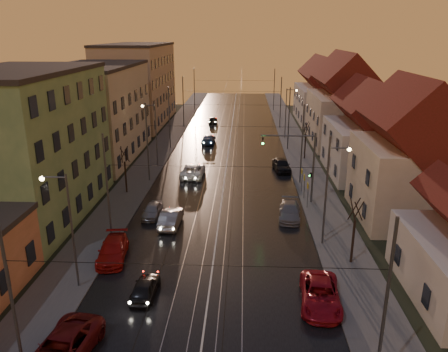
# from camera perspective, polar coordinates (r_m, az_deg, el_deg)

# --- Properties ---
(ground) EXTENTS (160.00, 160.00, 0.00)m
(ground) POSITION_cam_1_polar(r_m,az_deg,el_deg) (28.32, -2.25, -16.92)
(ground) COLOR black
(ground) RESTS_ON ground
(road) EXTENTS (16.00, 120.00, 0.04)m
(road) POSITION_cam_1_polar(r_m,az_deg,el_deg) (65.16, 0.65, 3.79)
(road) COLOR black
(road) RESTS_ON ground
(sidewalk_left) EXTENTS (4.00, 120.00, 0.15)m
(sidewalk_left) POSITION_cam_1_polar(r_m,az_deg,el_deg) (66.23, -8.05, 3.89)
(sidewalk_left) COLOR #4C4C4C
(sidewalk_left) RESTS_ON ground
(sidewalk_right) EXTENTS (4.00, 120.00, 0.15)m
(sidewalk_right) POSITION_cam_1_polar(r_m,az_deg,el_deg) (65.59, 9.43, 3.68)
(sidewalk_right) COLOR #4C4C4C
(sidewalk_right) RESTS_ON ground
(tram_rail_0) EXTENTS (0.06, 120.00, 0.03)m
(tram_rail_0) POSITION_cam_1_polar(r_m,az_deg,el_deg) (65.26, -1.29, 3.84)
(tram_rail_0) COLOR gray
(tram_rail_0) RESTS_ON road
(tram_rail_1) EXTENTS (0.06, 120.00, 0.03)m
(tram_rail_1) POSITION_cam_1_polar(r_m,az_deg,el_deg) (65.18, -0.03, 3.82)
(tram_rail_1) COLOR gray
(tram_rail_1) RESTS_ON road
(tram_rail_2) EXTENTS (0.06, 120.00, 0.03)m
(tram_rail_2) POSITION_cam_1_polar(r_m,az_deg,el_deg) (65.13, 1.32, 3.81)
(tram_rail_2) COLOR gray
(tram_rail_2) RESTS_ON road
(tram_rail_3) EXTENTS (0.06, 120.00, 0.03)m
(tram_rail_3) POSITION_cam_1_polar(r_m,az_deg,el_deg) (65.12, 2.58, 3.79)
(tram_rail_3) COLOR gray
(tram_rail_3) RESTS_ON road
(apartment_left_1) EXTENTS (10.00, 18.00, 13.00)m
(apartment_left_1) POSITION_cam_1_polar(r_m,az_deg,el_deg) (43.06, -24.64, 3.41)
(apartment_left_1) COLOR #577F51
(apartment_left_1) RESTS_ON ground
(apartment_left_2) EXTENTS (10.00, 20.00, 12.00)m
(apartment_left_2) POSITION_cam_1_polar(r_m,az_deg,el_deg) (61.21, -16.30, 7.84)
(apartment_left_2) COLOR tan
(apartment_left_2) RESTS_ON ground
(apartment_left_3) EXTENTS (10.00, 24.00, 14.00)m
(apartment_left_3) POSITION_cam_1_polar(r_m,az_deg,el_deg) (83.91, -11.18, 11.56)
(apartment_left_3) COLOR tan
(apartment_left_3) RESTS_ON ground
(house_right_1) EXTENTS (8.67, 10.20, 10.80)m
(house_right_1) POSITION_cam_1_polar(r_m,az_deg,el_deg) (42.29, 23.11, 1.88)
(house_right_1) COLOR beige
(house_right_1) RESTS_ON ground
(house_right_2) EXTENTS (9.18, 12.24, 9.20)m
(house_right_2) POSITION_cam_1_polar(r_m,az_deg,el_deg) (54.45, 18.46, 4.94)
(house_right_2) COLOR beige
(house_right_2) RESTS_ON ground
(house_right_3) EXTENTS (9.18, 14.28, 11.50)m
(house_right_3) POSITION_cam_1_polar(r_m,az_deg,el_deg) (68.53, 15.28, 8.81)
(house_right_3) COLOR beige
(house_right_3) RESTS_ON ground
(house_right_4) EXTENTS (9.18, 16.32, 10.00)m
(house_right_4) POSITION_cam_1_polar(r_m,az_deg,el_deg) (86.11, 12.72, 10.31)
(house_right_4) COLOR beige
(house_right_4) RESTS_ON ground
(catenary_pole_l_0) EXTENTS (0.16, 0.16, 9.00)m
(catenary_pole_l_0) POSITION_cam_1_polar(r_m,az_deg,el_deg) (23.35, -26.01, -14.20)
(catenary_pole_l_0) COLOR #595B60
(catenary_pole_l_0) RESTS_ON ground
(catenary_pole_r_0) EXTENTS (0.16, 0.16, 9.00)m
(catenary_pole_r_0) POSITION_cam_1_polar(r_m,az_deg,el_deg) (21.74, 20.31, -15.94)
(catenary_pole_r_0) COLOR #595B60
(catenary_pole_r_0) RESTS_ON ground
(catenary_pole_l_1) EXTENTS (0.16, 0.16, 9.00)m
(catenary_pole_l_1) POSITION_cam_1_polar(r_m,az_deg,el_deg) (35.80, -14.98, -1.65)
(catenary_pole_l_1) COLOR #595B60
(catenary_pole_l_1) RESTS_ON ground
(catenary_pole_r_1) EXTENTS (0.16, 0.16, 9.00)m
(catenary_pole_r_1) POSITION_cam_1_polar(r_m,az_deg,el_deg) (34.78, 13.19, -2.10)
(catenary_pole_r_1) COLOR #595B60
(catenary_pole_r_1) RESTS_ON ground
(catenary_pole_l_2) EXTENTS (0.16, 0.16, 9.00)m
(catenary_pole_l_2) POSITION_cam_1_polar(r_m,az_deg,el_deg) (49.68, -9.97, 4.23)
(catenary_pole_l_2) COLOR #595B60
(catenary_pole_l_2) RESTS_ON ground
(catenary_pole_r_2) EXTENTS (0.16, 0.16, 9.00)m
(catenary_pole_r_2) POSITION_cam_1_polar(r_m,az_deg,el_deg) (48.95, 10.15, 4.01)
(catenary_pole_r_2) COLOR #595B60
(catenary_pole_r_2) RESTS_ON ground
(catenary_pole_l_3) EXTENTS (0.16, 0.16, 9.00)m
(catenary_pole_l_3) POSITION_cam_1_polar(r_m,az_deg,el_deg) (64.07, -7.15, 7.50)
(catenary_pole_l_3) COLOR #595B60
(catenary_pole_l_3) RESTS_ON ground
(catenary_pole_r_3) EXTENTS (0.16, 0.16, 9.00)m
(catenary_pole_r_3) POSITION_cam_1_polar(r_m,az_deg,el_deg) (63.50, 8.47, 7.35)
(catenary_pole_r_3) COLOR #595B60
(catenary_pole_r_3) RESTS_ON ground
(catenary_pole_l_4) EXTENTS (0.16, 0.16, 9.00)m
(catenary_pole_l_4) POSITION_cam_1_polar(r_m,az_deg,el_deg) (78.69, -5.35, 9.56)
(catenary_pole_l_4) COLOR #595B60
(catenary_pole_l_4) RESTS_ON ground
(catenary_pole_r_4) EXTENTS (0.16, 0.16, 9.00)m
(catenary_pole_r_4) POSITION_cam_1_polar(r_m,az_deg,el_deg) (78.23, 7.41, 9.43)
(catenary_pole_r_4) COLOR #595B60
(catenary_pole_r_4) RESTS_ON ground
(catenary_pole_l_5) EXTENTS (0.16, 0.16, 9.00)m
(catenary_pole_l_5) POSITION_cam_1_polar(r_m,az_deg,el_deg) (96.38, -3.89, 11.19)
(catenary_pole_l_5) COLOR #595B60
(catenary_pole_l_5) RESTS_ON ground
(catenary_pole_r_5) EXTENTS (0.16, 0.16, 9.00)m
(catenary_pole_r_5) POSITION_cam_1_polar(r_m,az_deg,el_deg) (96.01, 6.56, 11.08)
(catenary_pole_r_5) COLOR #595B60
(catenary_pole_r_5) RESTS_ON ground
(street_lamp_0) EXTENTS (1.75, 0.32, 8.00)m
(street_lamp_0) POSITION_cam_1_polar(r_m,az_deg,el_deg) (29.73, -19.89, -5.50)
(street_lamp_0) COLOR #595B60
(street_lamp_0) RESTS_ON ground
(street_lamp_1) EXTENTS (1.75, 0.32, 8.00)m
(street_lamp_1) POSITION_cam_1_polar(r_m,az_deg,el_deg) (35.67, 13.75, -0.97)
(street_lamp_1) COLOR #595B60
(street_lamp_1) RESTS_ON ground
(street_lamp_2) EXTENTS (1.75, 0.32, 8.00)m
(street_lamp_2) POSITION_cam_1_polar(r_m,az_deg,el_deg) (55.42, -9.20, 6.13)
(street_lamp_2) COLOR #595B60
(street_lamp_2) RESTS_ON ground
(street_lamp_3) EXTENTS (1.75, 0.32, 8.00)m
(street_lamp_3) POSITION_cam_1_polar(r_m,az_deg,el_deg) (70.34, 8.35, 8.73)
(street_lamp_3) COLOR #595B60
(street_lamp_3) RESTS_ON ground
(traffic_light_mast) EXTENTS (5.30, 0.32, 7.20)m
(traffic_light_mast) POSITION_cam_1_polar(r_m,az_deg,el_deg) (43.10, 10.34, 2.19)
(traffic_light_mast) COLOR #595B60
(traffic_light_mast) RESTS_ON ground
(bare_tree_0) EXTENTS (1.09, 1.09, 5.11)m
(bare_tree_0) POSITION_cam_1_polar(r_m,az_deg,el_deg) (46.87, -12.76, 0.64)
(bare_tree_0) COLOR black
(bare_tree_0) RESTS_ON ground
(bare_tree_1) EXTENTS (1.09, 1.09, 5.11)m
(bare_tree_1) POSITION_cam_1_polar(r_m,az_deg,el_deg) (33.18, 16.58, -7.18)
(bare_tree_1) COLOR black
(bare_tree_1) RESTS_ON ground
(bare_tree_2) EXTENTS (1.09, 1.09, 5.11)m
(bare_tree_2) POSITION_cam_1_polar(r_m,az_deg,el_deg) (59.29, 10.58, 4.47)
(bare_tree_2) COLOR black
(bare_tree_2) RESTS_ON ground
(driving_car_0) EXTENTS (1.59, 3.69, 1.24)m
(driving_car_0) POSITION_cam_1_polar(r_m,az_deg,el_deg) (29.56, -10.29, -14.14)
(driving_car_0) COLOR black
(driving_car_0) RESTS_ON ground
(driving_car_1) EXTENTS (1.75, 4.55, 1.48)m
(driving_car_1) POSITION_cam_1_polar(r_m,az_deg,el_deg) (38.95, -6.94, -5.44)
(driving_car_1) COLOR gray
(driving_car_1) RESTS_ON ground
(driving_car_2) EXTENTS (2.70, 5.50, 1.50)m
(driving_car_2) POSITION_cam_1_polar(r_m,az_deg,el_deg) (51.80, -4.05, 0.74)
(driving_car_2) COLOR silver
(driving_car_2) RESTS_ON ground
(driving_car_3) EXTENTS (2.02, 4.74, 1.36)m
(driving_car_3) POSITION_cam_1_polar(r_m,az_deg,el_deg) (67.35, -2.04, 4.84)
(driving_car_3) COLOR navy
(driving_car_3) RESTS_ON ground
(driving_car_4) EXTENTS (1.54, 3.76, 1.28)m
(driving_car_4) POSITION_cam_1_polar(r_m,az_deg,el_deg) (82.60, -1.47, 7.32)
(driving_car_4) COLOR black
(driving_car_4) RESTS_ON ground
(parked_left_1) EXTENTS (3.28, 5.81, 1.53)m
(parked_left_1) POSITION_cam_1_polar(r_m,az_deg,el_deg) (25.62, -20.36, -20.43)
(parked_left_1) COLOR maroon
(parked_left_1) RESTS_ON ground
(parked_left_2) EXTENTS (2.56, 5.07, 1.41)m
(parked_left_2) POSITION_cam_1_polar(r_m,az_deg,el_deg) (34.35, -14.33, -9.38)
(parked_left_2) COLOR #AD1411
(parked_left_2) RESTS_ON ground
(parked_left_3) EXTENTS (1.64, 3.77, 1.27)m
(parked_left_3) POSITION_cam_1_polar(r_m,az_deg,el_deg) (41.06, -9.32, -4.44)
(parked_left_3) COLOR #97989C
(parked_left_3) RESTS_ON ground
(parked_right_0) EXTENTS (2.87, 5.42, 1.45)m
(parked_right_0) POSITION_cam_1_polar(r_m,az_deg,el_deg) (28.89, 12.47, -14.87)
(parked_right_0) COLOR #A1101F
(parked_right_0) RESTS_ON ground
(parked_right_1) EXTENTS (2.35, 4.84, 1.36)m
(parked_right_1) POSITION_cam_1_polar(r_m,az_deg,el_deg) (40.65, 8.58, -4.57)
(parked_right_1) COLOR gray
(parked_right_1) RESTS_ON ground
(parked_right_2) EXTENTS (2.37, 4.71, 1.54)m
(parked_right_2) POSITION_cam_1_polar(r_m,az_deg,el_deg) (54.24, 7.53, 1.45)
(parked_right_2) COLOR black
(parked_right_2) RESTS_ON ground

